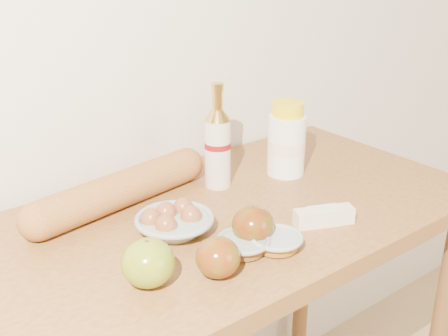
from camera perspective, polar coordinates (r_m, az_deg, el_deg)
The scene contains 12 objects.
back_wall at distance 1.34m, azimuth -9.81°, elevation 15.89°, with size 3.50×0.02×2.60m, color beige.
table at distance 1.25m, azimuth -0.85°, elevation -9.89°, with size 1.20×0.60×0.90m.
bourbon_bottle at distance 1.29m, azimuth -0.65°, elevation 2.29°, with size 0.07×0.07×0.25m.
cream_bottle at distance 1.38m, azimuth 6.38°, elevation 2.73°, with size 0.10×0.10×0.18m.
egg_bowl at distance 1.12m, azimuth -5.14°, elevation -5.47°, with size 0.16×0.16×0.06m.
baguette at distance 1.24m, azimuth -10.50°, elevation -2.18°, with size 0.48×0.15×0.08m.
apple_yellowgreen at distance 0.96m, azimuth -7.72°, elevation -9.53°, with size 0.12×0.12×0.08m.
apple_redgreen_front at distance 0.98m, azimuth -0.62°, elevation -9.06°, with size 0.08×0.08×0.07m.
apple_redgreen_right at distance 1.08m, azimuth 2.96°, elevation -5.82°, with size 0.10×0.10×0.08m.
sugar_bowl at distance 1.06m, azimuth 1.94°, elevation -7.81°, with size 0.12×0.12×0.03m.
syrup_bowl at distance 1.07m, azimuth 5.34°, elevation -7.46°, with size 0.13×0.13×0.03m.
butter_stick at distance 1.17m, azimuth 10.12°, elevation -4.87°, with size 0.13×0.08×0.04m.
Camera 1 is at (-0.63, 0.33, 1.45)m, focal length 45.00 mm.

